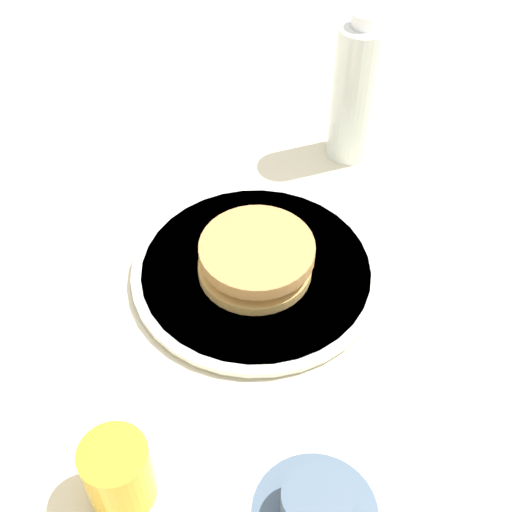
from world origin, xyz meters
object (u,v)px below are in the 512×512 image
Objects in this scene: plate at (256,271)px; water_bottle_near at (355,92)px; pancake_stack at (256,256)px; juice_glass at (118,473)px.

plate is 1.39× the size of water_bottle_near.
water_bottle_near reaches higher than plate.
pancake_stack is 0.29m from juice_glass.
juice_glass is at bearing 102.64° from pancake_stack.
water_bottle_near is (0.10, -0.54, 0.06)m from juice_glass.
juice_glass is (-0.06, 0.28, 0.00)m from pancake_stack.
plate is 0.29m from juice_glass.
juice_glass is (-0.06, 0.28, 0.03)m from plate.
juice_glass reaches higher than plate.
juice_glass is 0.55m from water_bottle_near.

